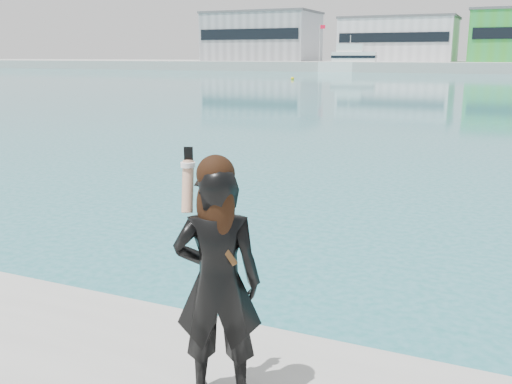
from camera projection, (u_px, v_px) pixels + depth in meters
far_quay at (504, 67)px, 120.12m from camera, size 320.00×40.00×2.00m
warehouse_grey_left at (262, 36)px, 138.56m from camera, size 26.52×16.36×11.50m
warehouse_white at (399, 39)px, 125.70m from camera, size 24.48×15.35×9.50m
flagpole_left at (320, 40)px, 125.87m from camera, size 1.28×0.16×8.00m
motor_yacht at (356, 62)px, 114.92m from camera, size 15.94×6.09×7.26m
buoy_far at (292, 80)px, 79.83m from camera, size 0.50×0.50×0.50m
woman at (217, 276)px, 4.24m from camera, size 0.77×0.65×1.91m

